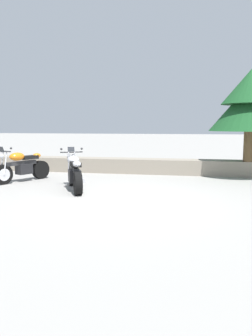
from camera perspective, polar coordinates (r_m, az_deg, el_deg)
name	(u,v)px	position (r m, az deg, el deg)	size (l,w,h in m)	color
ground_plane	(121,201)	(8.32, -0.87, -5.50)	(120.00, 120.00, 0.00)	gray
stone_wall	(147,166)	(12.94, 3.62, 0.33)	(36.00, 0.80, 0.55)	gray
motorcycle_orange_near_left	(22,167)	(11.51, -17.10, 0.20)	(1.12, 1.92, 1.18)	black
motorcycle_silver_centre	(74,173)	(9.70, -8.67, -0.83)	(1.13, 1.91, 1.18)	black
pine_tree_far_left	(251,102)	(12.67, 20.24, 10.44)	(2.79, 2.79, 3.20)	brown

